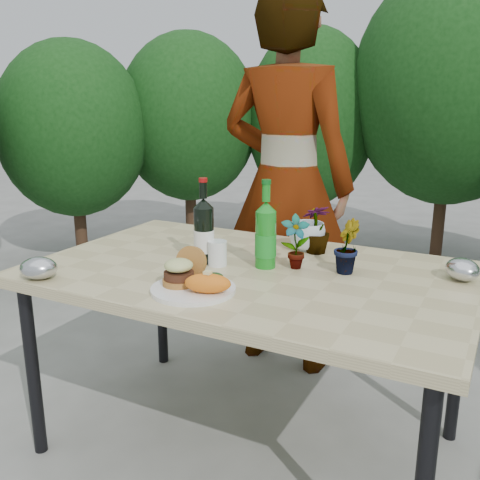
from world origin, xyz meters
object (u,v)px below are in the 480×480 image
at_px(dinner_plate, 193,289).
at_px(patio_table, 250,283).
at_px(person, 286,184).
at_px(wine_bottle, 204,232).

bearing_deg(dinner_plate, patio_table, 78.82).
relative_size(patio_table, dinner_plate, 5.71).
bearing_deg(patio_table, dinner_plate, -101.18).
bearing_deg(patio_table, person, 102.95).
bearing_deg(wine_bottle, dinner_plate, -40.97).
xyz_separation_m(wine_bottle, person, (0.02, 0.76, 0.07)).
xyz_separation_m(dinner_plate, wine_bottle, (-0.13, 0.29, 0.11)).
height_order(dinner_plate, person, person).
distance_m(patio_table, wine_bottle, 0.26).
relative_size(wine_bottle, person, 0.17).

